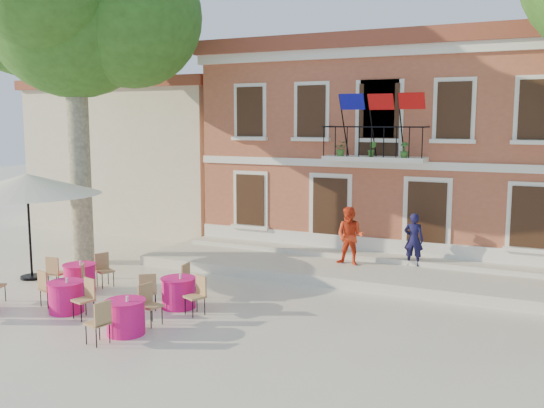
{
  "coord_description": "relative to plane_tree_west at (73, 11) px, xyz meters",
  "views": [
    {
      "loc": [
        7.16,
        -13.01,
        4.68
      ],
      "look_at": [
        -0.59,
        3.5,
        2.17
      ],
      "focal_mm": 40.0,
      "sensor_mm": 36.0,
      "label": 1
    }
  ],
  "objects": [
    {
      "name": "pedestrian_orange",
      "position": [
        8.49,
        2.29,
        -6.91
      ],
      "size": [
        0.91,
        0.73,
        1.79
      ],
      "primitive_type": "imported",
      "rotation": [
        0.0,
        0.0,
        -0.06
      ],
      "color": "red",
      "rests_on": "terrace"
    },
    {
      "name": "neighbor_west",
      "position": [
        -2.61,
        8.84,
        -4.89
      ],
      "size": [
        9.4,
        9.4,
        6.4
      ],
      "color": "beige",
      "rests_on": "ground"
    },
    {
      "name": "plane_tree_west",
      "position": [
        0.0,
        0.0,
        0.0
      ],
      "size": [
        5.6,
        5.6,
        11.0
      ],
      "color": "#A59E84",
      "rests_on": "ground"
    },
    {
      "name": "cafe_table_1",
      "position": [
        5.65,
        -4.88,
        -7.69
      ],
      "size": [
        0.9,
        1.97,
        0.95
      ],
      "color": "#E91559",
      "rests_on": "ground"
    },
    {
      "name": "pedestrian_navy",
      "position": [
        10.28,
        3.0,
        -7.0
      ],
      "size": [
        0.6,
        0.41,
        1.62
      ],
      "primitive_type": "imported",
      "rotation": [
        0.0,
        0.0,
        3.17
      ],
      "color": "#121038",
      "rests_on": "terrace"
    },
    {
      "name": "patio_umbrella",
      "position": [
        0.02,
        -2.24,
        -5.28
      ],
      "size": [
        4.23,
        4.23,
        3.15
      ],
      "color": "black",
      "rests_on": "ground"
    },
    {
      "name": "cafe_table_0",
      "position": [
        3.33,
        -4.27,
        -7.69
      ],
      "size": [
        1.96,
        0.91,
        0.95
      ],
      "color": "#E91559",
      "rests_on": "ground"
    },
    {
      "name": "terrace",
      "position": [
        8.89,
        2.24,
        -7.96
      ],
      "size": [
        14.0,
        3.4,
        0.3
      ],
      "primitive_type": "cube",
      "color": "silver",
      "rests_on": "ground"
    },
    {
      "name": "main_building",
      "position": [
        8.89,
        7.82,
        -4.33
      ],
      "size": [
        13.5,
        9.59,
        7.5
      ],
      "color": "#AF5C3F",
      "rests_on": "ground"
    },
    {
      "name": "cafe_table_4",
      "position": [
        5.63,
        -2.77,
        -7.68
      ],
      "size": [
        1.87,
        1.7,
        0.95
      ],
      "color": "#E91559",
      "rests_on": "ground"
    },
    {
      "name": "cafe_table_3",
      "position": [
        2.33,
        -2.71,
        -7.68
      ],
      "size": [
        1.71,
        1.86,
        0.95
      ],
      "color": "#E91559",
      "rests_on": "ground"
    },
    {
      "name": "ground",
      "position": [
        6.89,
        -2.16,
        -8.11
      ],
      "size": [
        90.0,
        90.0,
        0.0
      ],
      "primitive_type": "plane",
      "color": "beige",
      "rests_on": "ground"
    }
  ]
}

